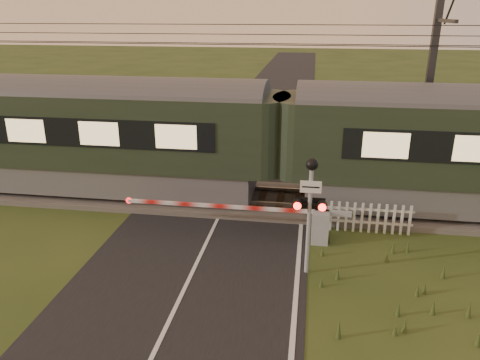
% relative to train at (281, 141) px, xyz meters
% --- Properties ---
extents(ground, '(160.00, 160.00, 0.00)m').
position_rel_train_xyz_m(ground, '(-1.89, -6.50, -2.30)').
color(ground, '#2A3D17').
rests_on(ground, ground).
extents(road, '(6.00, 140.00, 0.03)m').
position_rel_train_xyz_m(road, '(-1.88, -6.73, -2.29)').
color(road, black).
rests_on(road, ground).
extents(track_bed, '(140.00, 3.40, 0.39)m').
position_rel_train_xyz_m(track_bed, '(-1.89, 0.00, -2.23)').
color(track_bed, '#47423D').
rests_on(track_bed, ground).
extents(overhead_wires, '(120.00, 0.62, 0.62)m').
position_rel_train_xyz_m(overhead_wires, '(-1.89, 0.00, 3.43)').
color(overhead_wires, black).
rests_on(overhead_wires, ground).
extents(train, '(43.27, 2.98, 4.03)m').
position_rel_train_xyz_m(train, '(0.00, 0.00, 0.00)').
color(train, slate).
rests_on(train, ground).
extents(boom_gate, '(6.94, 0.76, 1.01)m').
position_rel_train_xyz_m(boom_gate, '(1.04, -2.66, -1.74)').
color(boom_gate, gray).
rests_on(boom_gate, ground).
extents(crossing_signal, '(0.80, 0.34, 3.16)m').
position_rel_train_xyz_m(crossing_signal, '(1.08, -4.58, -0.13)').
color(crossing_signal, gray).
rests_on(crossing_signal, ground).
extents(picket_fence, '(2.86, 0.08, 0.97)m').
position_rel_train_xyz_m(picket_fence, '(2.83, -1.89, -1.81)').
color(picket_fence, silver).
rests_on(picket_fence, ground).
extents(catenary_mast, '(0.24, 2.47, 7.76)m').
position_rel_train_xyz_m(catenary_mast, '(5.12, 2.23, 1.72)').
color(catenary_mast, '#2D2D30').
rests_on(catenary_mast, ground).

